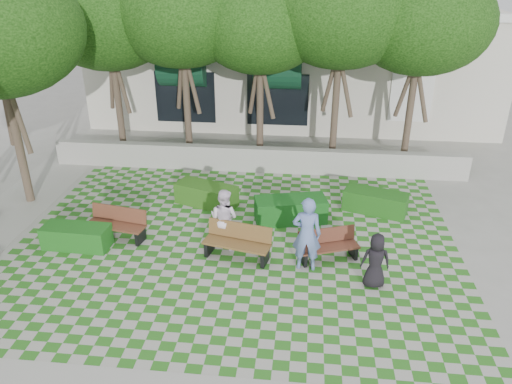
# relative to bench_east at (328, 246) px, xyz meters

# --- Properties ---
(ground) EXTENTS (90.00, 90.00, 0.00)m
(ground) POSITION_rel_bench_east_xyz_m (-2.48, -0.59, -0.39)
(ground) COLOR gray
(ground) RESTS_ON ground
(lawn) EXTENTS (12.00, 12.00, 0.00)m
(lawn) POSITION_rel_bench_east_xyz_m (-2.48, 0.41, -0.39)
(lawn) COLOR #2B721E
(lawn) RESTS_ON ground
(retaining_wall) EXTENTS (15.00, 0.36, 0.90)m
(retaining_wall) POSITION_rel_bench_east_xyz_m (-2.48, 5.61, 0.06)
(retaining_wall) COLOR #9E9B93
(retaining_wall) RESTS_ON ground
(bench_east) EXTENTS (1.64, 1.01, 0.82)m
(bench_east) POSITION_rel_bench_east_xyz_m (0.00, 0.00, 0.00)
(bench_east) COLOR #532A1C
(bench_east) RESTS_ON ground
(bench_mid) EXTENTS (1.84, 0.96, 0.92)m
(bench_mid) POSITION_rel_bench_east_xyz_m (-2.34, -0.17, 0.05)
(bench_mid) COLOR brown
(bench_mid) RESTS_ON ground
(bench_west) EXTENTS (1.75, 0.86, 0.88)m
(bench_west) POSITION_rel_bench_east_xyz_m (-5.83, 0.47, 0.03)
(bench_west) COLOR #5A2F1F
(bench_west) RESTS_ON ground
(hedge_east) EXTENTS (2.04, 1.32, 0.66)m
(hedge_east) POSITION_rel_bench_east_xyz_m (1.51, 2.82, -0.06)
(hedge_east) COLOR #194E15
(hedge_east) RESTS_ON ground
(hedge_midright) EXTENTS (2.22, 1.29, 0.73)m
(hedge_midright) POSITION_rel_bench_east_xyz_m (-1.06, 1.95, -0.03)
(hedge_midright) COLOR #134A18
(hedge_midright) RESTS_ON ground
(hedge_midleft) EXTENTS (2.08, 1.39, 0.68)m
(hedge_midleft) POSITION_rel_bench_east_xyz_m (-3.75, 2.74, -0.05)
(hedge_midleft) COLOR #245316
(hedge_midleft) RESTS_ON ground
(hedge_west) EXTENTS (1.81, 0.78, 0.62)m
(hedge_west) POSITION_rel_bench_east_xyz_m (-6.75, -0.12, -0.08)
(hedge_west) COLOR #165417
(hedge_west) RESTS_ON ground
(person_blue) EXTENTS (0.73, 0.49, 1.98)m
(person_blue) POSITION_rel_bench_east_xyz_m (-0.57, -0.49, 0.60)
(person_blue) COLOR #657CB9
(person_blue) RESTS_ON ground
(person_dark) EXTENTS (0.69, 0.45, 1.39)m
(person_dark) POSITION_rel_bench_east_xyz_m (1.07, -1.05, 0.30)
(person_dark) COLOR black
(person_dark) RESTS_ON ground
(person_white) EXTENTS (0.99, 0.89, 1.67)m
(person_white) POSITION_rel_bench_east_xyz_m (-2.78, 0.38, 0.44)
(person_white) COLOR white
(person_white) RESTS_ON ground
(tree_row) EXTENTS (17.70, 13.40, 7.41)m
(tree_row) POSITION_rel_bench_east_xyz_m (-4.34, 5.37, 4.79)
(tree_row) COLOR #47382B
(tree_row) RESTS_ON ground
(building) EXTENTS (18.00, 8.92, 5.15)m
(building) POSITION_rel_bench_east_xyz_m (-1.54, 13.49, 2.12)
(building) COLOR beige
(building) RESTS_ON ground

